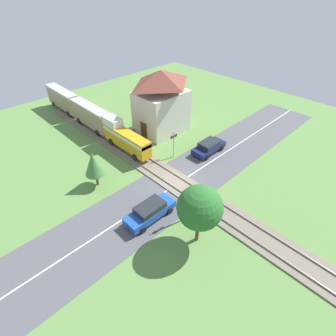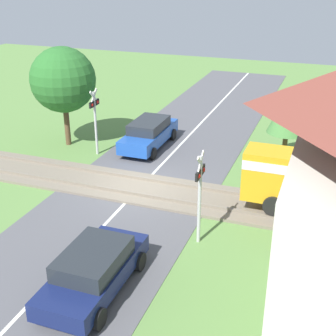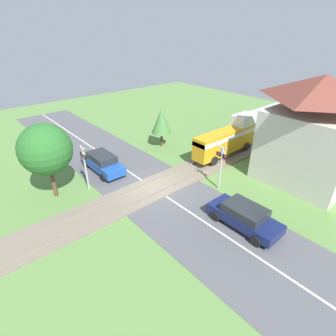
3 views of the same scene
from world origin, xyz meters
name	(u,v)px [view 3 (image 3 of 3)]	position (x,y,z in m)	size (l,w,h in m)	color
ground_plane	(154,189)	(0.00, 0.00, 0.00)	(60.00, 60.00, 0.00)	#5B8442
road_surface	(154,188)	(0.00, 0.00, 0.01)	(48.00, 6.40, 0.02)	#515156
track_bed	(154,188)	(0.00, 0.00, 0.07)	(2.80, 48.00, 0.24)	#756B5B
train	(274,119)	(0.00, 15.65, 1.88)	(1.58, 22.03, 3.18)	gold
car_near_crossing	(102,162)	(-4.76, -1.44, 0.77)	(4.52, 1.79, 1.46)	#1E4CA8
car_far_side	(244,216)	(6.53, 1.44, 0.73)	(4.19, 1.89, 1.36)	#141E4C
crossing_signal_west_approach	(85,163)	(-2.99, -3.54, 2.11)	(0.90, 0.18, 3.30)	#B7B7B7
crossing_signal_east_approach	(221,162)	(2.99, 3.54, 2.11)	(0.90, 0.18, 3.30)	#B7B7B7
station_building	(311,134)	(6.24, 8.92, 3.73)	(6.32, 5.01, 7.64)	beige
pedestrian_by_station	(258,153)	(2.27, 9.56, 0.70)	(0.38, 0.38, 1.52)	#7F3D84
tree_roadside_hedge	(161,121)	(-5.59, 5.34, 2.47)	(1.89, 1.89, 3.62)	brown
tree_beyond_track	(45,150)	(-3.68, -5.61, 3.44)	(3.29, 3.29, 5.10)	brown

